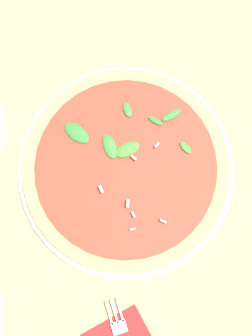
{
  "coord_description": "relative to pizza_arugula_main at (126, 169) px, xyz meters",
  "views": [
    {
      "loc": [
        -0.11,
        0.01,
        0.78
      ],
      "look_at": [
        0.01,
        -0.01,
        0.03
      ],
      "focal_mm": 50.0,
      "sensor_mm": 36.0,
      "label": 1
    }
  ],
  "objects": [
    {
      "name": "ground_plane",
      "position": [
        -0.01,
        0.01,
        -0.02
      ],
      "size": [
        6.0,
        6.0,
        0.0
      ],
      "primitive_type": "plane",
      "color": "#9E7A56"
    },
    {
      "name": "pizza_arugula_main",
      "position": [
        0.0,
        0.0,
        0.0
      ],
      "size": [
        0.36,
        0.36,
        0.05
      ],
      "color": "silver",
      "rests_on": "ground_plane"
    }
  ]
}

